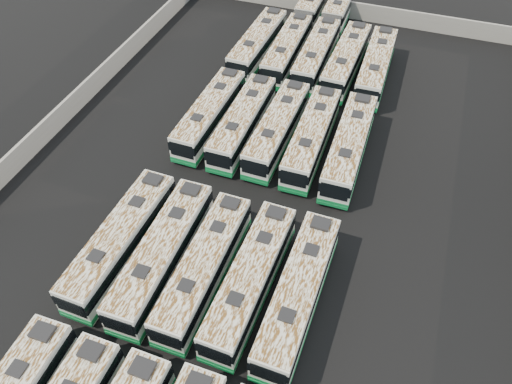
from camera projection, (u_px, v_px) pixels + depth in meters
The scene contains 17 objects.
ground at pixel (259, 215), 41.33m from camera, with size 140.00×140.00×0.00m, color black.
perimeter_wall at pixel (259, 207), 40.54m from camera, with size 45.20×73.20×2.20m.
bus_midfront_far_left at pixel (121, 241), 37.20m from camera, with size 2.95×12.63×3.54m.
bus_midfront_left at pixel (163, 254), 36.32m from camera, with size 2.81×12.71×3.58m.
bus_midfront_center at pixel (204, 267), 35.58m from camera, with size 2.65×12.28×3.46m.
bus_midfront_right at pixel (251, 279), 34.86m from camera, with size 2.92×12.43×3.49m.
bus_midfront_far_right at pixel (298, 293), 34.03m from camera, with size 2.82×12.58×3.54m.
bus_midback_far_left at pixel (210, 114), 48.02m from camera, with size 2.75×12.23×3.44m.
bus_midback_left at pixel (243, 122), 47.14m from camera, with size 2.63×12.26×3.45m.
bus_midback_center at pixel (277, 129), 46.44m from camera, with size 2.79×12.32×3.46m.
bus_midback_right at pixel (312, 137), 45.59m from camera, with size 2.79×12.41×3.49m.
bus_midback_far_right at pixel (349, 146), 44.60m from camera, with size 2.90×12.73×3.58m.
bus_back_far_left at pixel (258, 44), 56.99m from camera, with size 2.95×12.59×3.53m.
bus_back_left at pixel (295, 36), 58.35m from camera, with size 2.91×19.06×3.45m.
bus_back_center at pixel (323, 40), 57.62m from camera, with size 2.83×19.20×3.48m.
bus_back_right at pixel (346, 61), 54.52m from camera, with size 2.96×12.68×3.56m.
bus_back_far_right at pixel (376, 67), 53.71m from camera, with size 2.92×12.61×3.54m.
Camera 1 is at (8.99, -25.73, 31.14)m, focal length 35.00 mm.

